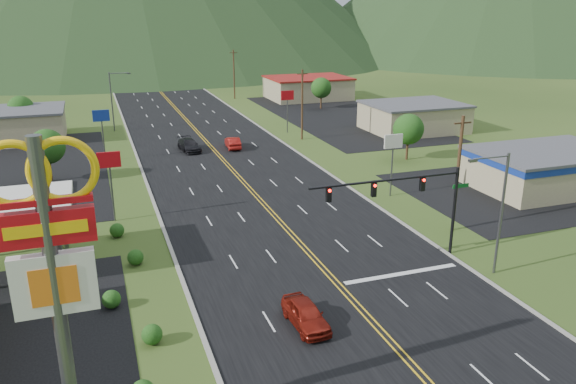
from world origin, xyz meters
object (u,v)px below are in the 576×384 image
object	(u,v)px
car_dark_mid	(189,145)
car_red_far	(233,143)
car_red_near	(306,315)
pylon_sign	(50,254)
streetlight_east	(498,206)
streetlight_west	(114,97)
traffic_signal	(410,194)

from	to	relation	value
car_dark_mid	car_red_far	world-z (taller)	car_dark_mid
car_red_near	car_red_far	bearing A→B (deg)	78.89
pylon_sign	streetlight_east	bearing A→B (deg)	15.85
streetlight_west	car_dark_mid	size ratio (longest dim) A/B	1.68
pylon_sign	streetlight_west	xyz separation A→B (m)	(5.32, 68.00, -4.12)
pylon_sign	streetlight_west	world-z (taller)	pylon_sign
streetlight_west	car_red_far	world-z (taller)	streetlight_west
traffic_signal	car_red_near	xyz separation A→B (m)	(-10.50, -6.15, -4.56)
traffic_signal	car_red_far	world-z (taller)	traffic_signal
streetlight_east	pylon_sign	bearing A→B (deg)	-164.15
car_red_near	car_dark_mid	bearing A→B (deg)	86.30
streetlight_east	car_red_far	xyz separation A→B (m)	(-8.51, 42.92, -4.41)
traffic_signal	streetlight_east	distance (m)	6.17
car_red_far	streetlight_east	bearing A→B (deg)	106.09
car_red_near	car_dark_mid	xyz separation A→B (m)	(0.81, 45.53, 0.01)
streetlight_east	streetlight_west	bearing A→B (deg)	110.86
traffic_signal	car_red_far	xyz separation A→B (m)	(-3.82, 38.92, -4.56)
car_red_near	car_dark_mid	size ratio (longest dim) A/B	0.84
streetlight_west	car_dark_mid	xyz separation A→B (m)	(8.47, -16.62, -4.41)
car_red_near	streetlight_west	bearing A→B (deg)	94.35
car_dark_mid	car_red_far	size ratio (longest dim) A/B	1.15
traffic_signal	car_red_far	distance (m)	39.37
streetlight_east	car_dark_mid	bearing A→B (deg)	108.35
streetlight_east	car_red_near	bearing A→B (deg)	-171.93
pylon_sign	car_red_far	size ratio (longest dim) A/B	3.00
streetlight_east	car_dark_mid	world-z (taller)	streetlight_east
streetlight_west	car_red_near	distance (m)	62.78
streetlight_west	car_dark_mid	distance (m)	19.17
pylon_sign	car_dark_mid	world-z (taller)	pylon_sign
streetlight_west	car_red_far	xyz separation A→B (m)	(14.35, -17.08, -4.41)
traffic_signal	car_red_near	bearing A→B (deg)	-149.65
traffic_signal	streetlight_west	size ratio (longest dim) A/B	1.46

